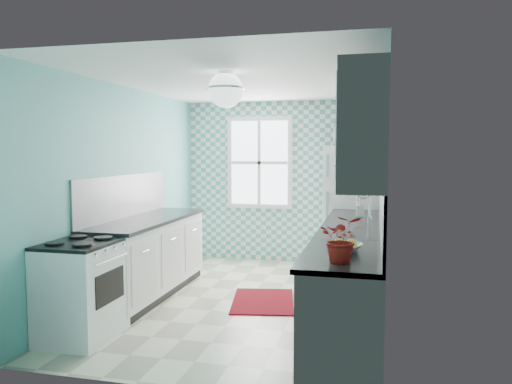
% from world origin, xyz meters
% --- Properties ---
extents(floor, '(3.00, 4.40, 0.02)m').
position_xyz_m(floor, '(0.00, 0.00, -0.01)').
color(floor, beige).
rests_on(floor, ground).
extents(ceiling, '(3.00, 4.40, 0.02)m').
position_xyz_m(ceiling, '(0.00, 0.00, 2.51)').
color(ceiling, white).
rests_on(ceiling, wall_back).
extents(wall_back, '(3.00, 0.02, 2.50)m').
position_xyz_m(wall_back, '(0.00, 2.21, 1.25)').
color(wall_back, '#5FAFAA').
rests_on(wall_back, floor).
extents(wall_front, '(3.00, 0.02, 2.50)m').
position_xyz_m(wall_front, '(0.00, -2.21, 1.25)').
color(wall_front, '#5FAFAA').
rests_on(wall_front, floor).
extents(wall_left, '(0.02, 4.40, 2.50)m').
position_xyz_m(wall_left, '(-1.51, 0.00, 1.25)').
color(wall_left, '#5FAFAA').
rests_on(wall_left, floor).
extents(wall_right, '(0.02, 4.40, 2.50)m').
position_xyz_m(wall_right, '(1.51, 0.00, 1.25)').
color(wall_right, '#5FAFAA').
rests_on(wall_right, floor).
extents(accent_wall, '(3.00, 0.01, 2.50)m').
position_xyz_m(accent_wall, '(0.00, 2.19, 1.25)').
color(accent_wall, '#519F96').
rests_on(accent_wall, wall_back).
extents(window, '(1.04, 0.05, 1.44)m').
position_xyz_m(window, '(-0.35, 2.16, 1.55)').
color(window, white).
rests_on(window, wall_back).
extents(backsplash_right, '(0.02, 3.60, 0.51)m').
position_xyz_m(backsplash_right, '(1.49, -0.40, 1.20)').
color(backsplash_right, white).
rests_on(backsplash_right, wall_right).
extents(backsplash_left, '(0.02, 2.15, 0.51)m').
position_xyz_m(backsplash_left, '(-1.49, -0.07, 1.20)').
color(backsplash_left, white).
rests_on(backsplash_left, wall_left).
extents(upper_cabinets_right, '(0.33, 3.20, 0.90)m').
position_xyz_m(upper_cabinets_right, '(1.33, -0.60, 1.90)').
color(upper_cabinets_right, white).
rests_on(upper_cabinets_right, wall_right).
extents(upper_cabinet_fridge, '(0.40, 0.74, 0.40)m').
position_xyz_m(upper_cabinet_fridge, '(1.30, 1.83, 2.25)').
color(upper_cabinet_fridge, white).
rests_on(upper_cabinet_fridge, wall_right).
extents(ceiling_light, '(0.34, 0.34, 0.35)m').
position_xyz_m(ceiling_light, '(0.00, -0.80, 2.32)').
color(ceiling_light, silver).
rests_on(ceiling_light, ceiling).
extents(base_cabinets_right, '(0.60, 3.60, 0.90)m').
position_xyz_m(base_cabinets_right, '(1.20, -0.40, 0.45)').
color(base_cabinets_right, white).
rests_on(base_cabinets_right, floor).
extents(countertop_right, '(0.63, 3.60, 0.04)m').
position_xyz_m(countertop_right, '(1.19, -0.40, 0.92)').
color(countertop_right, black).
rests_on(countertop_right, base_cabinets_right).
extents(base_cabinets_left, '(0.60, 2.15, 0.90)m').
position_xyz_m(base_cabinets_left, '(-1.20, -0.07, 0.45)').
color(base_cabinets_left, white).
rests_on(base_cabinets_left, floor).
extents(countertop_left, '(0.63, 2.15, 0.04)m').
position_xyz_m(countertop_left, '(-1.19, -0.07, 0.92)').
color(countertop_left, black).
rests_on(countertop_left, base_cabinets_left).
extents(fridge, '(0.79, 0.78, 1.81)m').
position_xyz_m(fridge, '(1.11, 1.77, 0.90)').
color(fridge, white).
rests_on(fridge, floor).
extents(stove, '(0.59, 0.74, 0.89)m').
position_xyz_m(stove, '(-1.20, -1.46, 0.47)').
color(stove, white).
rests_on(stove, floor).
extents(sink, '(0.46, 0.39, 0.53)m').
position_xyz_m(sink, '(1.20, 0.36, 0.93)').
color(sink, silver).
rests_on(sink, countertop_right).
extents(rug, '(0.86, 1.10, 0.02)m').
position_xyz_m(rug, '(0.19, 0.02, 0.01)').
color(rug, '#831100').
rests_on(rug, floor).
extents(dish_towel, '(0.07, 0.26, 0.40)m').
position_xyz_m(dish_towel, '(0.89, 0.30, 0.48)').
color(dish_towel, '#58A499').
rests_on(dish_towel, base_cabinets_right).
extents(fruit_bowl, '(0.31, 0.31, 0.07)m').
position_xyz_m(fruit_bowl, '(1.20, -1.52, 0.97)').
color(fruit_bowl, white).
rests_on(fruit_bowl, countertop_right).
extents(potted_plant, '(0.32, 0.28, 0.34)m').
position_xyz_m(potted_plant, '(1.20, -1.91, 1.11)').
color(potted_plant, '#AD0F10').
rests_on(potted_plant, countertop_right).
extents(soap_bottle, '(0.10, 0.10, 0.20)m').
position_xyz_m(soap_bottle, '(1.25, 0.69, 1.04)').
color(soap_bottle, '#96AAB0').
rests_on(soap_bottle, countertop_right).
extents(microwave, '(0.59, 0.42, 0.31)m').
position_xyz_m(microwave, '(1.11, 1.77, 1.97)').
color(microwave, white).
rests_on(microwave, fridge).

